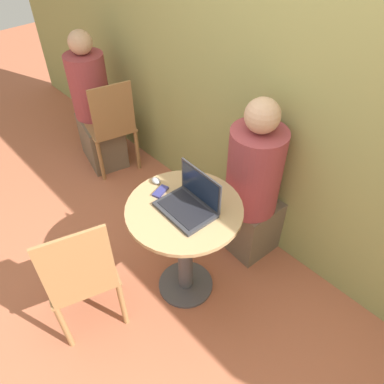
% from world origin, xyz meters
% --- Properties ---
extents(ground_plane, '(12.00, 12.00, 0.00)m').
position_xyz_m(ground_plane, '(0.00, 0.00, 0.00)').
color(ground_plane, '#B26042').
extents(back_wall, '(7.00, 0.05, 2.60)m').
position_xyz_m(back_wall, '(0.00, 0.79, 1.30)').
color(back_wall, '#939956').
rests_on(back_wall, ground_plane).
extents(round_table, '(0.69, 0.69, 0.78)m').
position_xyz_m(round_table, '(0.00, 0.00, 0.54)').
color(round_table, '#4C4C51').
rests_on(round_table, ground_plane).
extents(laptop, '(0.34, 0.25, 0.23)m').
position_xyz_m(laptop, '(0.03, 0.02, 0.82)').
color(laptop, '#2D2D33').
rests_on(laptop, round_table).
extents(cell_phone, '(0.08, 0.12, 0.02)m').
position_xyz_m(cell_phone, '(-0.19, -0.02, 0.78)').
color(cell_phone, navy).
rests_on(cell_phone, round_table).
extents(computer_mouse, '(0.06, 0.05, 0.03)m').
position_xyz_m(computer_mouse, '(-0.28, 0.02, 0.79)').
color(computer_mouse, '#B2B2B7').
rests_on(computer_mouse, round_table).
extents(chair_empty, '(0.50, 0.50, 0.95)m').
position_xyz_m(chair_empty, '(-0.21, -0.62, 0.48)').
color(chair_empty, '#9E7042').
rests_on(chair_empty, ground_plane).
extents(person_seated, '(0.38, 0.57, 1.28)m').
position_xyz_m(person_seated, '(0.05, 0.63, 0.53)').
color(person_seated, brown).
rests_on(person_seated, ground_plane).
extents(chair_background, '(0.49, 0.49, 0.92)m').
position_xyz_m(chair_background, '(-1.45, 0.42, 0.47)').
color(chair_background, '#9E7042').
rests_on(chair_background, ground_plane).
extents(person_background, '(0.56, 0.43, 1.23)m').
position_xyz_m(person_background, '(-1.71, 0.42, 0.51)').
color(person_background, brown).
rests_on(person_background, ground_plane).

